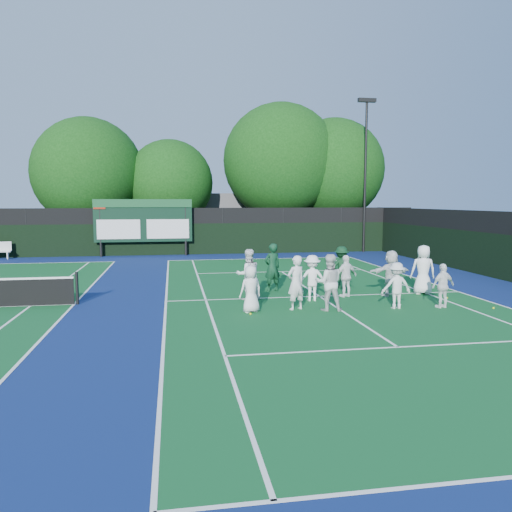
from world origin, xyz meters
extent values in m
plane|color=#1A380F|center=(0.00, 0.00, 0.00)|extent=(120.00, 120.00, 0.00)
cube|color=navy|center=(-6.00, 1.00, 0.00)|extent=(34.00, 32.00, 0.01)
cube|color=#115424|center=(0.00, 1.00, 0.01)|extent=(10.97, 23.77, 0.00)
cube|color=white|center=(0.00, 12.88, 0.01)|extent=(10.97, 0.08, 0.00)
cube|color=white|center=(-5.49, 1.00, 0.01)|extent=(0.08, 23.77, 0.00)
cube|color=white|center=(5.49, 1.00, 0.01)|extent=(0.08, 23.77, 0.00)
cube|color=white|center=(-4.12, 1.00, 0.01)|extent=(0.08, 23.77, 0.00)
cube|color=white|center=(4.12, 1.00, 0.01)|extent=(0.08, 23.77, 0.00)
cube|color=white|center=(0.00, -5.40, 0.01)|extent=(8.23, 0.08, 0.00)
cube|color=white|center=(0.00, 7.40, 0.01)|extent=(8.23, 0.08, 0.00)
cube|color=white|center=(0.00, 1.00, 0.01)|extent=(0.08, 12.80, 0.00)
cube|color=white|center=(-14.00, 12.88, 0.01)|extent=(10.97, 0.08, 0.00)
cube|color=white|center=(-8.52, 1.00, 0.01)|extent=(0.08, 23.77, 0.00)
cube|color=white|center=(-9.88, 1.00, 0.01)|extent=(0.08, 23.77, 0.00)
cube|color=black|center=(-6.00, 16.00, 1.00)|extent=(34.00, 0.08, 2.00)
cube|color=black|center=(-6.00, 16.00, 2.50)|extent=(34.00, 0.05, 1.00)
cylinder|color=black|center=(-9.60, 15.60, 1.75)|extent=(0.16, 0.16, 3.50)
cylinder|color=black|center=(-4.40, 15.60, 1.75)|extent=(0.16, 0.16, 3.50)
cube|color=black|center=(-7.00, 15.60, 2.20)|extent=(6.00, 0.15, 2.60)
cube|color=#154A25|center=(-7.00, 15.50, 3.30)|extent=(6.00, 0.05, 0.50)
cube|color=white|center=(-8.50, 15.50, 1.70)|extent=(2.60, 0.04, 1.20)
cube|color=white|center=(-5.50, 15.50, 1.70)|extent=(2.60, 0.04, 1.20)
cube|color=#A71E0D|center=(-9.60, 15.50, 3.20)|extent=(0.70, 0.04, 0.50)
cube|color=#5D5D62|center=(-2.00, 24.00, 2.00)|extent=(18.00, 6.00, 4.00)
cylinder|color=black|center=(7.50, 15.70, 5.00)|extent=(0.16, 0.16, 10.00)
cube|color=black|center=(7.50, 15.70, 10.00)|extent=(1.20, 0.30, 0.25)
cylinder|color=black|center=(-8.40, 1.00, 0.55)|extent=(0.10, 0.10, 1.10)
cube|color=silver|center=(-14.92, 15.30, 0.22)|extent=(0.12, 0.38, 0.43)
cylinder|color=black|center=(-10.82, 19.50, 1.29)|extent=(0.44, 0.44, 2.58)
sphere|color=#0C390D|center=(-10.82, 19.50, 5.36)|extent=(7.41, 7.41, 7.41)
sphere|color=#0C390D|center=(-10.22, 19.80, 4.62)|extent=(5.19, 5.19, 5.19)
cylinder|color=black|center=(-5.34, 19.50, 1.23)|extent=(0.44, 0.44, 2.46)
sphere|color=#0C390D|center=(-5.34, 19.50, 4.70)|extent=(5.98, 5.98, 5.98)
sphere|color=#0C390D|center=(-4.74, 19.80, 4.10)|extent=(4.19, 4.19, 4.19)
cylinder|color=black|center=(2.57, 19.50, 1.58)|extent=(0.44, 0.44, 3.17)
sphere|color=#0C390D|center=(2.57, 19.50, 6.28)|extent=(8.29, 8.29, 8.29)
sphere|color=#0C390D|center=(3.17, 19.80, 5.45)|extent=(5.81, 5.81, 5.81)
cylinder|color=black|center=(6.54, 19.50, 1.48)|extent=(0.44, 0.44, 2.96)
sphere|color=#0C390D|center=(6.54, 19.50, 5.74)|extent=(7.42, 7.42, 7.42)
sphere|color=#0C390D|center=(7.14, 19.80, 5.00)|extent=(5.20, 5.20, 5.20)
sphere|color=#D7EB1B|center=(-2.92, -1.47, 0.03)|extent=(0.07, 0.07, 0.07)
sphere|color=#D7EB1B|center=(0.59, 3.68, 0.03)|extent=(0.07, 0.07, 0.07)
sphere|color=#D7EB1B|center=(4.91, -1.95, 0.03)|extent=(0.07, 0.07, 0.07)
sphere|color=#D7EB1B|center=(4.35, -0.14, 0.03)|extent=(0.07, 0.07, 0.07)
imported|color=white|center=(-2.85, -1.12, 0.74)|extent=(0.83, 0.67, 1.47)
imported|color=silver|center=(-1.38, -1.00, 0.87)|extent=(0.75, 0.63, 1.75)
imported|color=silver|center=(-0.38, -1.26, 0.90)|extent=(0.98, 0.82, 1.80)
imported|color=silver|center=(1.84, -1.35, 0.75)|extent=(0.98, 0.57, 1.50)
imported|color=white|center=(3.37, -1.52, 0.73)|extent=(0.91, 0.54, 1.45)
imported|color=white|center=(-2.63, 0.88, 0.89)|extent=(0.94, 0.77, 1.79)
imported|color=white|center=(-0.48, 0.31, 0.80)|extent=(1.08, 0.69, 1.60)
imported|color=white|center=(0.92, 0.77, 0.76)|extent=(0.97, 0.65, 1.53)
imported|color=silver|center=(2.59, 0.69, 0.84)|extent=(1.59, 0.61, 1.68)
imported|color=white|center=(3.92, 0.83, 0.92)|extent=(1.00, 0.76, 1.84)
imported|color=#0F3720|center=(-1.49, 2.27, 0.93)|extent=(0.78, 0.63, 1.85)
imported|color=#0D3219|center=(1.34, 2.51, 0.84)|extent=(1.08, 0.62, 1.67)
camera|label=1|loc=(-5.21, -16.18, 3.47)|focal=35.00mm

